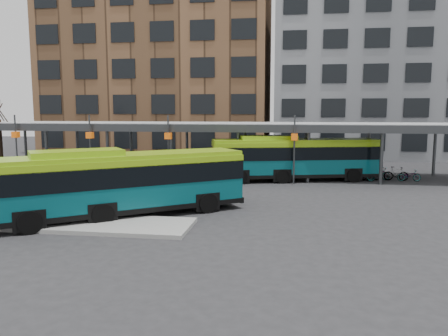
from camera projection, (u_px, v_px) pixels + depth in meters
ground at (174, 213)px, 21.94m from camera, size 120.00×120.00×0.00m
boarding_island at (39, 222)px, 19.80m from camera, size 14.00×3.00×0.18m
canopy at (216, 126)px, 34.06m from camera, size 40.00×6.53×4.80m
tree at (0, 143)px, 36.04m from camera, size 1.64×1.64×5.60m
building_brick at (162, 62)px, 53.36m from camera, size 26.00×14.00×22.00m
building_grey at (383, 67)px, 49.65m from camera, size 24.00×14.00×20.00m
bus_front at (121, 182)px, 20.91m from camera, size 11.23×9.20×3.32m
bus_rear at (294, 157)px, 31.93m from camera, size 12.31×5.47×3.32m
pedestrian at (28, 207)px, 18.45m from camera, size 0.65×0.75×1.72m
bike_rack at (382, 174)px, 31.98m from camera, size 5.04×1.53×1.06m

